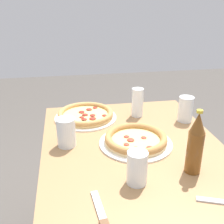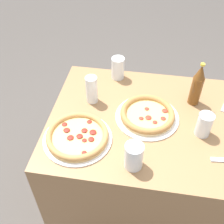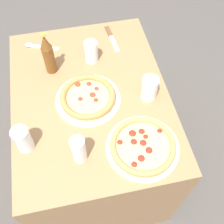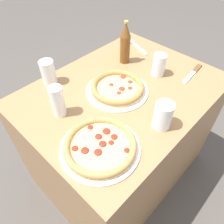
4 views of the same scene
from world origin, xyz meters
The scene contains 11 objects.
ground_plane centered at (0.00, 0.00, 0.00)m, with size 8.00×8.00×0.00m, color #4C4742.
table centered at (0.00, 0.00, 0.39)m, with size 1.03×0.77×0.77m.
pizza_pepperoni centered at (-0.03, 0.01, 0.79)m, with size 0.31×0.31×0.04m.
pizza_veggie centered at (-0.34, -0.18, 0.79)m, with size 0.32×0.32×0.04m.
glass_cola centered at (-0.07, -0.28, 0.83)m, with size 0.08×0.08×0.12m.
glass_lemonade centered at (-0.22, 0.32, 0.83)m, with size 0.07×0.07×0.13m.
glass_water centered at (-0.32, 0.09, 0.84)m, with size 0.06×0.06×0.15m.
glass_iced_tea centered at (0.23, -0.05, 0.83)m, with size 0.07×0.07×0.12m.
beer_bottle centered at (0.20, 0.17, 0.89)m, with size 0.06×0.06×0.24m.
knife centered at (0.38, -0.19, 0.78)m, with size 0.22×0.04×0.01m.
spoon centered at (0.39, 0.23, 0.78)m, with size 0.09×0.19×0.01m.
Camera 3 is at (-0.84, 0.07, 1.88)m, focal length 45.00 mm.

